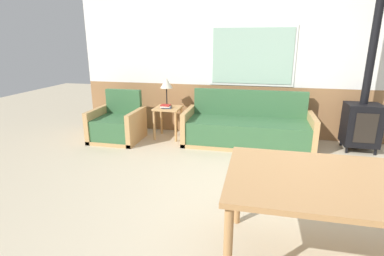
# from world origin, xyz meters

# --- Properties ---
(ground_plane) EXTENTS (16.00, 16.00, 0.00)m
(ground_plane) POSITION_xyz_m (0.00, 0.00, 0.00)
(ground_plane) COLOR beige
(wall_back) EXTENTS (7.20, 0.09, 2.70)m
(wall_back) POSITION_xyz_m (-0.02, 2.63, 1.35)
(wall_back) COLOR #996B42
(wall_back) RESTS_ON ground_plane
(couch) EXTENTS (2.08, 0.81, 0.86)m
(couch) POSITION_xyz_m (-0.49, 2.09, 0.26)
(couch) COLOR tan
(couch) RESTS_ON ground_plane
(armchair) EXTENTS (0.81, 0.76, 0.84)m
(armchair) POSITION_xyz_m (-2.70, 1.85, 0.25)
(armchair) COLOR tan
(armchair) RESTS_ON ground_plane
(side_table) EXTENTS (0.45, 0.45, 0.55)m
(side_table) POSITION_xyz_m (-1.87, 2.16, 0.44)
(side_table) COLOR tan
(side_table) RESTS_ON ground_plane
(table_lamp) EXTENTS (0.22, 0.22, 0.50)m
(table_lamp) POSITION_xyz_m (-1.91, 2.24, 0.94)
(table_lamp) COLOR black
(table_lamp) RESTS_ON side_table
(book_stack) EXTENTS (0.19, 0.16, 0.06)m
(book_stack) POSITION_xyz_m (-1.89, 2.08, 0.58)
(book_stack) COLOR #234799
(book_stack) RESTS_ON side_table
(dining_table) EXTENTS (1.90, 1.01, 0.74)m
(dining_table) POSITION_xyz_m (0.42, -0.65, 0.68)
(dining_table) COLOR #B27F4C
(dining_table) RESTS_ON ground_plane
(wood_stove) EXTENTS (0.50, 0.45, 2.50)m
(wood_stove) POSITION_xyz_m (1.25, 2.20, 0.59)
(wood_stove) COLOR black
(wood_stove) RESTS_ON ground_plane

